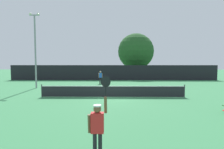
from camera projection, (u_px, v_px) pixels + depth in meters
The scene contains 11 objects.
ground_plane at pixel (113, 97), 15.31m from camera, with size 120.00×120.00×0.00m, color #387F4C.
tennis_net at pixel (113, 91), 15.28m from camera, with size 12.03×0.08×1.07m.
perimeter_fence at pixel (113, 73), 29.94m from camera, with size 33.87×0.12×2.46m, color black.
player_serving at pixel (98, 123), 5.42m from camera, with size 0.68×0.39×2.50m.
player_receiving at pixel (100, 76), 24.80m from camera, with size 0.57×0.25×1.71m.
tennis_ball at pixel (114, 95), 16.22m from camera, with size 0.07×0.07×0.07m, color #CCE033.
light_pole at pixel (35, 46), 20.52m from camera, with size 1.18×0.28×8.44m.
large_tree at pixel (136, 51), 35.60m from camera, with size 6.93×6.93×8.52m.
parked_car_near at pixel (74, 73), 38.31m from camera, with size 2.29×4.36×1.69m.
parked_car_mid at pixel (100, 73), 38.32m from camera, with size 2.17×4.32×1.69m.
parked_car_far at pixel (147, 73), 38.03m from camera, with size 2.15×4.31×1.69m.
Camera 1 is at (0.11, -15.15, 2.91)m, focal length 29.32 mm.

